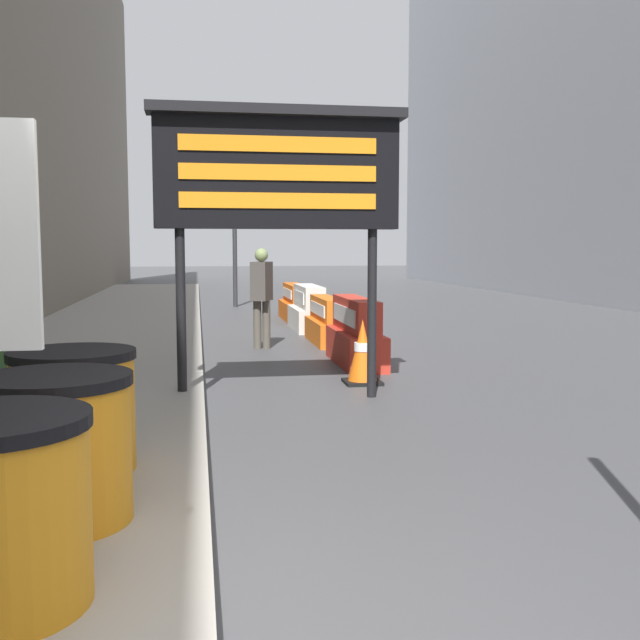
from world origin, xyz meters
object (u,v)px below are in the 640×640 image
(barrel_drum_middle, at_px, (56,448))
(traffic_light_near_curb, at_px, (234,198))
(jersey_barrier_red_striped, at_px, (356,335))
(barrel_drum_back, at_px, (74,410))
(message_board, at_px, (278,173))
(jersey_barrier_orange_far, at_px, (295,304))
(traffic_cone_near, at_px, (362,352))
(pedestrian_worker, at_px, (262,290))
(jersey_barrier_white, at_px, (309,310))
(jersey_barrier_orange_near, at_px, (327,323))

(barrel_drum_middle, distance_m, traffic_light_near_curb, 16.38)
(jersey_barrier_red_striped, relative_size, traffic_light_near_curb, 0.45)
(barrel_drum_middle, relative_size, barrel_drum_back, 1.00)
(message_board, xyz_separation_m, jersey_barrier_orange_far, (1.31, 8.75, -2.03))
(barrel_drum_middle, relative_size, jersey_barrier_red_striped, 0.46)
(barrel_drum_middle, xyz_separation_m, traffic_cone_near, (2.69, 4.45, -0.16))
(barrel_drum_back, height_order, traffic_cone_near, barrel_drum_back)
(barrel_drum_middle, height_order, jersey_barrier_orange_far, barrel_drum_middle)
(barrel_drum_middle, height_order, pedestrian_worker, pedestrian_worker)
(barrel_drum_middle, bearing_deg, traffic_light_near_curb, 83.66)
(barrel_drum_middle, relative_size, pedestrian_worker, 0.52)
(pedestrian_worker, bearing_deg, jersey_barrier_red_striped, -125.26)
(jersey_barrier_white, xyz_separation_m, jersey_barrier_orange_far, (0.00, 2.12, -0.03))
(traffic_cone_near, bearing_deg, barrel_drum_back, -128.36)
(message_board, xyz_separation_m, pedestrian_worker, (0.17, 4.06, -1.43))
(jersey_barrier_orange_near, distance_m, jersey_barrier_orange_far, 4.16)
(barrel_drum_back, bearing_deg, message_board, 58.11)
(jersey_barrier_orange_near, height_order, jersey_barrier_orange_far, jersey_barrier_orange_far)
(barrel_drum_middle, xyz_separation_m, traffic_light_near_curb, (1.79, 16.11, 2.38))
(message_board, distance_m, traffic_cone_near, 2.41)
(jersey_barrier_orange_near, bearing_deg, jersey_barrier_red_striped, -90.00)
(barrel_drum_middle, xyz_separation_m, jersey_barrier_white, (2.92, 10.29, -0.15))
(jersey_barrier_orange_near, xyz_separation_m, traffic_light_near_curb, (-1.13, 7.86, 2.58))
(jersey_barrier_red_striped, bearing_deg, jersey_barrier_orange_near, 90.00)
(traffic_light_near_curb, bearing_deg, traffic_cone_near, -85.57)
(traffic_light_near_curb, xyz_separation_m, pedestrian_worker, (-0.01, -8.39, -1.97))
(barrel_drum_back, relative_size, jersey_barrier_orange_far, 0.45)
(traffic_light_near_curb, bearing_deg, pedestrian_worker, -90.07)
(jersey_barrier_red_striped, bearing_deg, barrel_drum_back, -121.10)
(barrel_drum_back, height_order, message_board, message_board)
(jersey_barrier_white, xyz_separation_m, pedestrian_worker, (-1.14, -2.57, 0.56))
(jersey_barrier_orange_far, bearing_deg, pedestrian_worker, -103.70)
(jersey_barrier_red_striped, distance_m, traffic_cone_near, 1.48)
(barrel_drum_middle, height_order, jersey_barrier_red_striped, barrel_drum_middle)
(jersey_barrier_orange_far, height_order, traffic_cone_near, jersey_barrier_orange_far)
(jersey_barrier_orange_near, distance_m, jersey_barrier_white, 2.04)
(jersey_barrier_red_striped, height_order, traffic_cone_near, jersey_barrier_red_striped)
(jersey_barrier_orange_far, bearing_deg, barrel_drum_back, -104.61)
(barrel_drum_back, bearing_deg, jersey_barrier_red_striped, 58.90)
(message_board, bearing_deg, jersey_barrier_orange_far, 81.47)
(barrel_drum_back, bearing_deg, traffic_light_near_curb, 83.04)
(barrel_drum_back, relative_size, pedestrian_worker, 0.52)
(jersey_barrier_white, relative_size, pedestrian_worker, 1.09)
(message_board, bearing_deg, pedestrian_worker, 87.60)
(jersey_barrier_white, height_order, traffic_cone_near, jersey_barrier_white)
(barrel_drum_middle, xyz_separation_m, message_board, (1.61, 3.65, 1.84))
(barrel_drum_back, bearing_deg, pedestrian_worker, 74.75)
(traffic_cone_near, height_order, pedestrian_worker, pedestrian_worker)
(barrel_drum_back, relative_size, traffic_cone_near, 1.08)
(barrel_drum_back, xyz_separation_m, message_board, (1.67, 2.68, 1.84))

